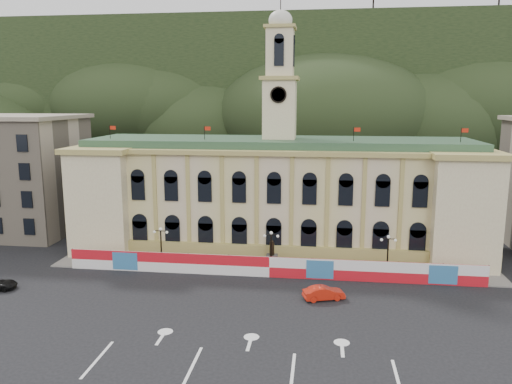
# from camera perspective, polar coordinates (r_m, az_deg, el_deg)

# --- Properties ---
(ground) EXTENTS (260.00, 260.00, 0.00)m
(ground) POSITION_cam_1_polar(r_m,az_deg,el_deg) (47.05, -0.43, -15.96)
(ground) COLOR black
(ground) RESTS_ON ground
(lane_markings) EXTENTS (26.00, 10.00, 0.02)m
(lane_markings) POSITION_cam_1_polar(r_m,az_deg,el_deg) (42.68, -1.40, -18.93)
(lane_markings) COLOR white
(lane_markings) RESTS_ON ground
(hill_ridge) EXTENTS (230.00, 80.00, 64.00)m
(hill_ridge) POSITION_cam_1_polar(r_m,az_deg,el_deg) (163.80, 5.51, 9.98)
(hill_ridge) COLOR black
(hill_ridge) RESTS_ON ground
(city_hall) EXTENTS (56.20, 17.60, 37.10)m
(city_hall) POSITION_cam_1_polar(r_m,az_deg,el_deg) (70.81, 2.62, -0.17)
(city_hall) COLOR beige
(city_hall) RESTS_ON ground
(side_building_left) EXTENTS (21.00, 17.00, 18.60)m
(side_building_left) POSITION_cam_1_polar(r_m,az_deg,el_deg) (88.27, -26.22, 1.86)
(side_building_left) COLOR tan
(side_building_left) RESTS_ON ground
(hoarding_fence) EXTENTS (50.00, 0.44, 2.50)m
(hoarding_fence) POSITION_cam_1_polar(r_m,az_deg,el_deg) (60.38, 1.60, -8.55)
(hoarding_fence) COLOR red
(hoarding_fence) RESTS_ON ground
(pavement) EXTENTS (56.00, 5.50, 0.16)m
(pavement) POSITION_cam_1_polar(r_m,az_deg,el_deg) (63.29, 1.79, -8.76)
(pavement) COLOR slate
(pavement) RESTS_ON ground
(statue) EXTENTS (1.40, 1.40, 3.72)m
(statue) POSITION_cam_1_polar(r_m,az_deg,el_deg) (63.17, 1.82, -7.74)
(statue) COLOR #595651
(statue) RESTS_ON ground
(lamp_left) EXTENTS (1.96, 0.44, 5.15)m
(lamp_left) POSITION_cam_1_polar(r_m,az_deg,el_deg) (64.49, -10.80, -5.78)
(lamp_left) COLOR black
(lamp_left) RESTS_ON ground
(lamp_center) EXTENTS (1.96, 0.44, 5.15)m
(lamp_center) POSITION_cam_1_polar(r_m,az_deg,el_deg) (61.65, 1.74, -6.36)
(lamp_center) COLOR black
(lamp_center) RESTS_ON ground
(lamp_right) EXTENTS (1.96, 0.44, 5.15)m
(lamp_right) POSITION_cam_1_polar(r_m,az_deg,el_deg) (61.93, 14.83, -6.64)
(lamp_right) COLOR black
(lamp_right) RESTS_ON ground
(red_sedan) EXTENTS (4.15, 5.34, 1.46)m
(red_sedan) POSITION_cam_1_polar(r_m,az_deg,el_deg) (54.55, 7.76, -11.37)
(red_sedan) COLOR red
(red_sedan) RESTS_ON ground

